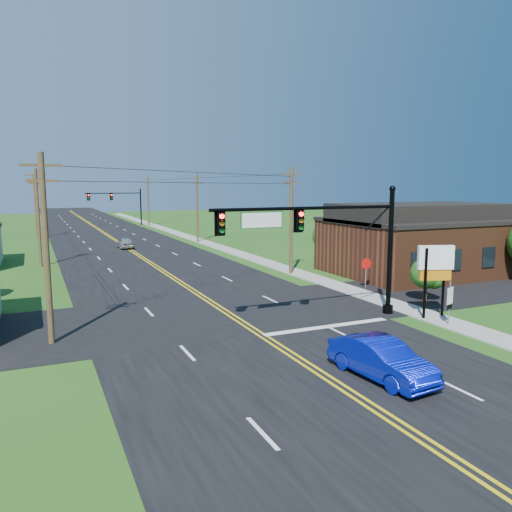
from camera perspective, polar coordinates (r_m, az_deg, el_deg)
name	(u,v)px	position (r m, az deg, el deg)	size (l,w,h in m)	color
ground	(337,388)	(19.47, 9.23, -14.70)	(260.00, 260.00, 0.00)	#1F4B15
road_main	(120,244)	(66.10, -15.33, 1.33)	(16.00, 220.00, 0.04)	black
road_cross	(224,313)	(29.67, -3.69, -6.52)	(70.00, 10.00, 0.04)	black
sidewalk	(224,249)	(59.09, -3.68, 0.85)	(2.00, 160.00, 0.08)	gray
signal_mast_main	(324,237)	(27.17, 7.83, 2.21)	(11.30, 0.60, 7.48)	black
signal_mast_far	(117,201)	(96.05, -15.62, 6.06)	(10.98, 0.60, 7.48)	black
brick_building	(418,246)	(44.83, 18.05, 1.12)	(14.20, 11.20, 4.70)	#532A17
utility_pole_left_a	(46,246)	(25.07, -22.88, 1.08)	(1.80, 0.28, 9.00)	#3B2E1B
utility_pole_left_b	(38,216)	(49.99, -23.64, 4.25)	(1.80, 0.28, 9.00)	#3B2E1B
utility_pole_left_c	(35,205)	(76.96, -23.91, 5.36)	(1.80, 0.28, 9.00)	#3B2E1B
utility_pole_right_a	(291,219)	(41.98, 4.03, 4.29)	(1.80, 0.28, 9.00)	#3B2E1B
utility_pole_right_b	(197,206)	(66.01, -6.74, 5.65)	(1.80, 0.28, 9.00)	#3B2E1B
utility_pole_right_c	(148,200)	(95.04, -12.22, 6.27)	(1.80, 0.28, 9.00)	#3B2E1B
tree_right_back	(328,236)	(48.72, 8.22, 2.26)	(3.00, 3.00, 4.10)	#3B2E1B
shrub_corner	(426,273)	(34.02, 18.85, -1.90)	(2.00, 2.00, 2.86)	#3B2E1B
blue_car	(381,360)	(20.37, 14.13, -11.45)	(1.64, 4.71, 1.55)	#0816AE
distant_car	(125,243)	(61.21, -14.76, 1.43)	(1.55, 3.85, 1.31)	#9F9FA3
route_sign	(450,300)	(28.72, 21.27, -4.71)	(0.58, 0.23, 2.42)	slate
stop_sign	(366,267)	(36.84, 12.47, -1.22)	(0.81, 0.14, 2.29)	slate
pylon_sign	(435,265)	(29.73, 19.82, -1.01)	(2.00, 0.95, 4.17)	black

